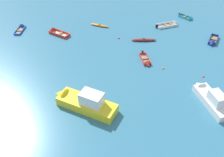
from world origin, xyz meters
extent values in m
cube|color=beige|center=(-6.17, 35.50, 0.05)|extent=(3.02, 2.84, 0.10)
cube|color=red|center=(-6.54, 35.08, 0.21)|extent=(2.48, 2.19, 0.42)
cube|color=red|center=(-5.79, 35.93, 0.21)|extent=(2.48, 2.19, 0.42)
cube|color=red|center=(-4.95, 34.43, 0.21)|extent=(0.81, 0.90, 0.42)
cone|color=red|center=(-7.43, 36.62, 0.23)|extent=(1.27, 1.30, 1.08)
cube|color=#937047|center=(-6.04, 35.39, 0.29)|extent=(0.92, 0.98, 0.03)
cube|color=gray|center=(10.80, 35.58, 0.04)|extent=(3.29, 1.66, 0.09)
cube|color=white|center=(10.70, 36.19, 0.17)|extent=(3.24, 0.62, 0.34)
cube|color=white|center=(10.90, 34.98, 0.17)|extent=(3.24, 0.62, 0.34)
cube|color=white|center=(9.18, 35.31, 0.17)|extent=(0.32, 1.21, 0.34)
cone|color=white|center=(12.48, 35.87, 0.19)|extent=(0.94, 1.28, 1.18)
cube|color=#937047|center=(10.63, 35.55, 0.24)|extent=(0.52, 1.14, 0.03)
cube|color=#937047|center=(11.57, 35.71, 0.24)|extent=(0.52, 1.14, 0.03)
cube|color=black|center=(9.05, 35.29, 0.29)|extent=(0.35, 0.36, 0.48)
ellipsoid|color=maroon|center=(5.99, 31.64, 0.17)|extent=(3.73, 1.13, 0.33)
torus|color=black|center=(5.99, 31.64, 0.31)|extent=(0.51, 0.51, 0.07)
cube|color=#99754C|center=(15.99, 30.05, 0.05)|extent=(2.38, 2.77, 0.10)
cube|color=navy|center=(16.40, 29.75, 0.20)|extent=(1.74, 2.34, 0.39)
cube|color=navy|center=(15.58, 30.36, 0.20)|extent=(1.74, 2.34, 0.39)
cube|color=navy|center=(16.84, 31.21, 0.20)|extent=(0.86, 0.67, 0.39)
cone|color=navy|center=(15.11, 28.86, 0.22)|extent=(1.17, 1.10, 0.97)
cube|color=#937047|center=(16.08, 30.17, 0.28)|extent=(0.91, 0.78, 0.03)
ellipsoid|color=orange|center=(0.20, 37.24, 0.14)|extent=(3.02, 2.05, 0.29)
torus|color=black|center=(0.20, 37.24, 0.27)|extent=(0.53, 0.53, 0.06)
cube|color=#99754C|center=(-12.22, 37.62, 0.04)|extent=(1.45, 2.71, 0.07)
cube|color=blue|center=(-12.68, 37.73, 0.15)|extent=(0.68, 2.63, 0.29)
cube|color=blue|center=(-11.76, 37.51, 0.15)|extent=(0.68, 2.63, 0.29)
cube|color=blue|center=(-12.53, 36.31, 0.15)|extent=(0.92, 0.31, 0.29)
cone|color=blue|center=(-11.90, 38.99, 0.16)|extent=(1.02, 0.81, 0.90)
cube|color=#937047|center=(-12.25, 37.48, 0.20)|extent=(0.88, 0.47, 0.03)
cube|color=#4C4C51|center=(14.92, 37.93, 0.04)|extent=(1.91, 2.30, 0.07)
cube|color=teal|center=(15.28, 38.17, 0.14)|extent=(1.32, 1.96, 0.28)
cube|color=teal|center=(14.55, 37.69, 0.14)|extent=(1.32, 1.96, 0.28)
cube|color=teal|center=(14.28, 38.89, 0.14)|extent=(0.77, 0.55, 0.28)
cone|color=teal|center=(15.58, 36.93, 0.16)|extent=(1.00, 0.91, 0.85)
cube|color=#937047|center=(14.85, 38.03, 0.20)|extent=(0.79, 0.64, 0.03)
cube|color=black|center=(14.23, 38.97, 0.24)|extent=(0.31, 0.31, 0.40)
cube|color=gray|center=(4.89, 26.85, 0.04)|extent=(0.82, 2.47, 0.09)
cube|color=red|center=(5.33, 26.85, 0.17)|extent=(0.06, 2.57, 0.35)
cube|color=red|center=(4.45, 26.85, 0.17)|extent=(0.06, 2.57, 0.35)
cube|color=red|center=(4.89, 28.13, 0.17)|extent=(0.86, 0.09, 0.35)
cone|color=red|center=(4.89, 25.51, 0.19)|extent=(0.84, 0.59, 0.84)
cube|color=#937047|center=(4.89, 26.98, 0.24)|extent=(0.78, 0.27, 0.03)
cube|color=#937047|center=(4.89, 26.23, 0.24)|extent=(0.78, 0.27, 0.03)
cube|color=black|center=(4.89, 28.24, 0.30)|extent=(0.22, 0.24, 0.49)
cube|color=white|center=(9.69, 17.92, 0.38)|extent=(2.23, 5.20, 0.76)
cone|color=white|center=(9.38, 20.53, 0.42)|extent=(1.49, 1.17, 1.38)
cube|color=white|center=(9.75, 17.42, 1.30)|extent=(1.39, 1.94, 1.09)
cube|color=black|center=(9.65, 18.22, 1.52)|extent=(1.12, 0.28, 0.48)
cube|color=yellow|center=(-3.29, 19.44, 0.47)|extent=(6.32, 5.30, 0.94)
cone|color=yellow|center=(-5.96, 21.32, 0.52)|extent=(2.02, 2.14, 1.73)
cube|color=white|center=(-2.78, 19.08, 1.59)|extent=(2.70, 2.52, 1.29)
cube|color=black|center=(-3.60, 19.66, 1.84)|extent=(0.96, 1.26, 0.57)
sphere|color=orange|center=(6.64, 24.72, 0.00)|extent=(0.30, 0.30, 0.30)
sphere|color=red|center=(2.48, 32.93, 0.00)|extent=(0.35, 0.35, 0.35)
sphere|color=red|center=(10.88, 22.36, 0.00)|extent=(0.28, 0.28, 0.28)
camera|label=1|loc=(-3.62, 1.14, 18.70)|focal=39.97mm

